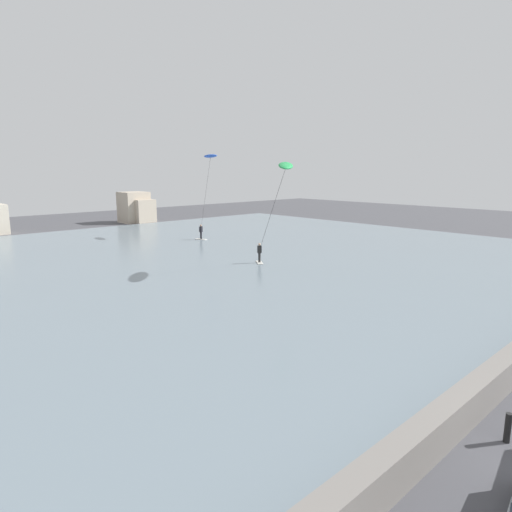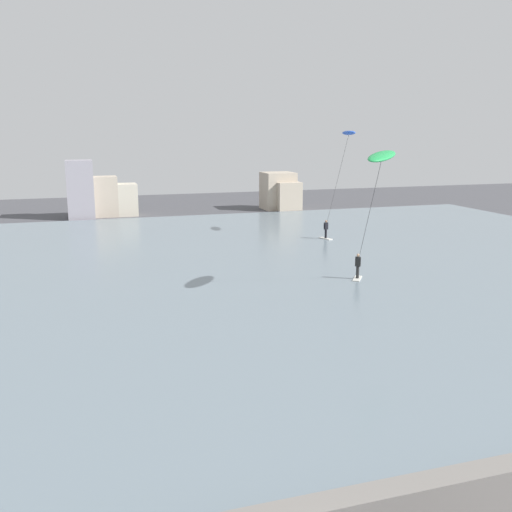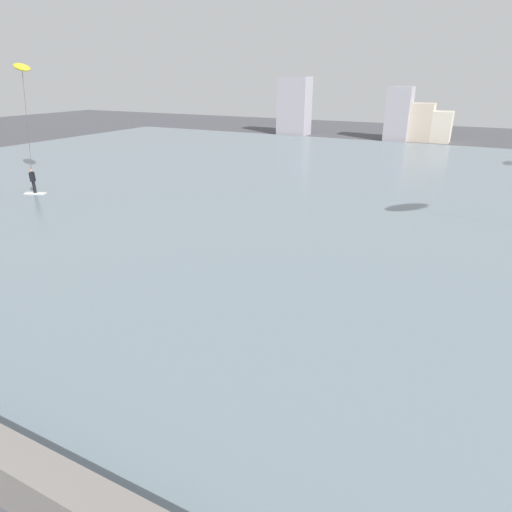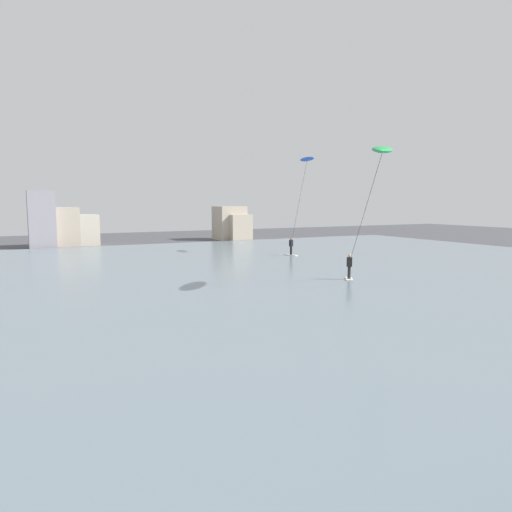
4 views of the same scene
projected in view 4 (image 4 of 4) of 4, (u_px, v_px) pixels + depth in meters
water_bay at (137, 283)px, 29.43m from camera, size 84.00×52.00×0.10m
far_shore_buildings at (79, 223)px, 54.05m from camera, size 40.99×4.61×7.41m
kitesurfer_blue at (305, 172)px, 45.29m from camera, size 3.57×3.50×9.35m
kitesurfer_green at (379, 162)px, 26.50m from camera, size 3.21×5.60×8.32m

